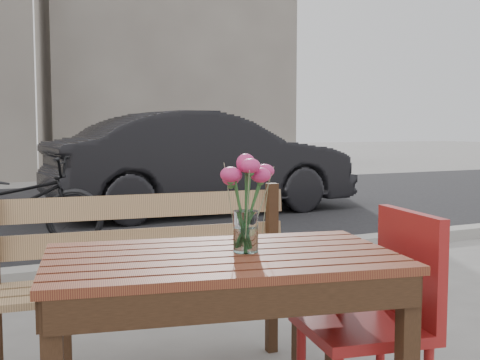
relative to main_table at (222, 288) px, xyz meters
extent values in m
cube|color=black|center=(-0.19, 7.01, -0.65)|extent=(30.00, 8.00, 0.00)
cube|color=gray|center=(-0.19, 3.01, -0.60)|extent=(30.00, 0.25, 0.12)
cube|color=slate|center=(4.81, 15.01, 2.34)|extent=(7.00, 3.00, 6.00)
cube|color=#561E16|center=(0.00, 0.00, 0.11)|extent=(1.39, 0.98, 0.03)
cube|color=black|center=(-0.51, 0.43, -0.28)|extent=(0.07, 0.07, 0.75)
cube|color=black|center=(0.63, 0.20, -0.28)|extent=(0.07, 0.07, 0.75)
cube|color=#916D4B|center=(-0.04, 0.76, -0.16)|extent=(1.59, 0.57, 0.03)
cube|color=#916D4B|center=(-0.02, 1.00, 0.10)|extent=(1.55, 0.19, 0.42)
cube|color=black|center=(0.65, 0.52, -0.40)|extent=(0.06, 0.06, 0.51)
cube|color=black|center=(0.68, 0.87, -0.18)|extent=(0.06, 0.06, 0.94)
cube|color=maroon|center=(0.55, -0.12, -0.19)|extent=(0.52, 0.52, 0.04)
cube|color=maroon|center=(0.75, -0.15, 0.05)|extent=(0.12, 0.45, 0.43)
cylinder|color=white|center=(0.10, 0.00, 0.21)|extent=(0.09, 0.09, 0.15)
cylinder|color=#316D34|center=(0.10, 0.00, 0.28)|extent=(0.06, 0.06, 0.31)
imported|color=black|center=(2.39, 6.17, 0.08)|extent=(4.53, 1.76, 1.47)
imported|color=black|center=(-0.33, 4.61, -0.18)|extent=(1.91, 1.25, 0.95)
camera|label=1|loc=(-0.87, -1.99, 0.59)|focal=45.00mm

